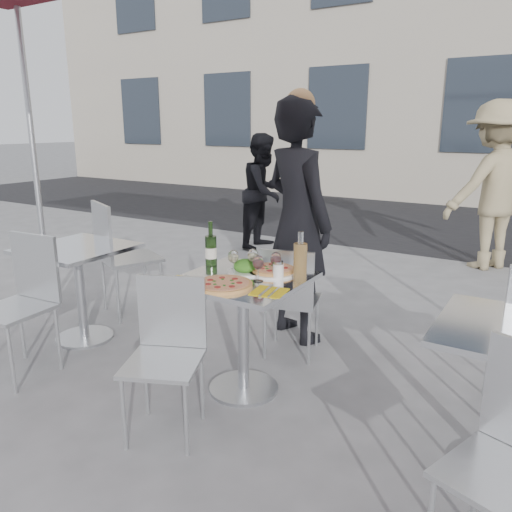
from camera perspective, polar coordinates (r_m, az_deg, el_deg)
The scene contains 23 objects.
ground at distance 3.30m, azimuth -1.42°, elevation -15.00°, with size 80.00×80.00×0.00m, color slate.
street_asphalt at distance 9.18m, azimuth 21.33°, elevation 3.50°, with size 24.00×5.00×0.00m, color black.
main_table at distance 3.07m, azimuth -1.48°, elevation -6.23°, with size 0.72×0.72×0.75m.
side_table_left at distance 4.05m, azimuth -19.58°, elevation -1.87°, with size 0.72×0.72×0.75m.
chair_far at distance 3.53m, azimuth 3.86°, elevation -4.31°, with size 0.46×0.47×0.82m.
chair_near at distance 2.78m, azimuth -10.09°, elevation -9.69°, with size 0.51×0.52×0.84m.
side_chair_lfar at distance 4.46m, azimuth -15.49°, elevation 0.73°, with size 0.61×0.62×1.01m.
side_chair_lnear at distance 3.68m, azimuth -25.01°, elevation -3.84°, with size 0.46×0.47×0.93m.
woman_diner at distance 3.82m, azimuth 4.78°, elevation 3.89°, with size 0.67×0.44×1.84m, color black.
pedestrian_a at distance 6.79m, azimuth 0.89°, elevation 7.40°, with size 0.75×0.58×1.53m, color black.
pedestrian_b at distance 6.37m, azimuth 25.51°, elevation 7.21°, with size 1.24×0.71×1.91m, color #9B8B64.
pizza_near at distance 2.85m, azimuth -3.74°, elevation -3.24°, with size 0.33×0.33×0.02m.
pizza_far at distance 3.09m, azimuth 1.97°, elevation -1.64°, with size 0.31×0.31×0.03m.
salad_plate at distance 3.08m, azimuth -1.25°, elevation -1.28°, with size 0.22×0.22×0.09m.
wine_bottle at distance 3.22m, azimuth -5.18°, elevation 0.78°, with size 0.07×0.07×0.29m.
carafe at distance 2.94m, azimuth 5.07°, elevation -0.51°, with size 0.08×0.08×0.29m.
sugar_shaker at distance 2.97m, azimuth 2.56°, elevation -1.61°, with size 0.06×0.06×0.11m.
wineglass_white_a at distance 3.03m, azimuth -2.61°, elevation -0.17°, with size 0.07×0.07×0.16m.
wineglass_white_b at distance 3.05m, azimuth -0.36°, elevation -0.03°, with size 0.07×0.07×0.16m.
wineglass_red_a at distance 2.90m, azimuth 0.26°, elevation -0.85°, with size 0.07×0.07×0.16m.
wineglass_red_b at distance 2.97m, azimuth 2.28°, elevation -0.44°, with size 0.07×0.07×0.16m.
napkin_left at distance 2.96m, azimuth -8.64°, elevation -2.83°, with size 0.19×0.20×0.01m.
napkin_right at distance 2.74m, azimuth 1.53°, elevation -4.07°, with size 0.21×0.21×0.01m.
Camera 1 is at (1.57, -2.40, 1.64)m, focal length 35.00 mm.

